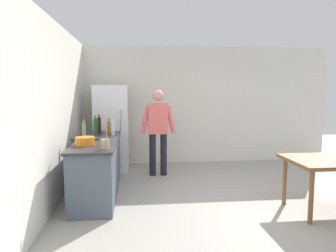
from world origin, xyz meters
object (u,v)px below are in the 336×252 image
object	(u,v)px
bottle_wine_dark	(99,125)
utensil_jar	(105,144)
bottle_oil_amber	(109,127)
bottle_wine_green	(96,126)
bottle_water_clear	(113,128)
person	(158,127)
cooking_pot	(85,141)
refrigerator	(111,128)
bottle_vinegar_tall	(84,130)

from	to	relation	value
bottle_wine_dark	utensil_jar	bearing A→B (deg)	-80.83
bottle_wine_dark	bottle_oil_amber	xyz separation A→B (m)	(0.19, -0.09, -0.03)
bottle_wine_green	bottle_water_clear	distance (m)	0.35
bottle_water_clear	bottle_wine_dark	bearing A→B (deg)	125.84
person	utensil_jar	world-z (taller)	person
utensil_jar	bottle_oil_amber	xyz separation A→B (m)	(-0.09, 1.64, 0.04)
cooking_pot	bottle_water_clear	xyz separation A→B (m)	(0.33, 0.97, 0.07)
bottle_wine_dark	cooking_pot	bearing A→B (deg)	-91.88
bottle_oil_amber	bottle_wine_dark	bearing A→B (deg)	155.89
bottle_wine_dark	refrigerator	bearing A→B (deg)	77.16
person	bottle_wine_dark	world-z (taller)	person
bottle_wine_green	bottle_wine_dark	bearing A→B (deg)	81.99
refrigerator	cooking_pot	distance (m)	2.12
utensil_jar	bottle_wine_green	bearing A→B (deg)	101.86
person	cooking_pot	distance (m)	1.94
utensil_jar	bottle_water_clear	distance (m)	1.33
bottle_wine_dark	bottle_wine_green	distance (m)	0.24
bottle_oil_amber	bottle_vinegar_tall	bearing A→B (deg)	-120.06
person	bottle_water_clear	distance (m)	1.02
bottle_wine_green	bottle_water_clear	size ratio (longest dim) A/B	1.13
cooking_pot	bottle_water_clear	bearing A→B (deg)	71.33
utensil_jar	bottle_oil_amber	size ratio (longest dim) A/B	1.14
utensil_jar	cooking_pot	bearing A→B (deg)	131.84
bottle_oil_amber	cooking_pot	bearing A→B (deg)	-100.39
bottle_oil_amber	bottle_vinegar_tall	distance (m)	0.71
bottle_wine_dark	bottle_oil_amber	distance (m)	0.21
cooking_pot	bottle_wine_dark	distance (m)	1.37
cooking_pot	bottle_water_clear	distance (m)	1.03
person	bottle_water_clear	size ratio (longest dim) A/B	5.67
utensil_jar	bottle_water_clear	size ratio (longest dim) A/B	1.07
refrigerator	person	distance (m)	1.10
refrigerator	bottle_vinegar_tall	xyz separation A→B (m)	(-0.33, -1.44, 0.14)
bottle_water_clear	bottle_oil_amber	bearing A→B (deg)	106.94
refrigerator	bottle_vinegar_tall	distance (m)	1.49
utensil_jar	bottle_water_clear	bearing A→B (deg)	89.78
person	bottle_vinegar_tall	xyz separation A→B (m)	(-1.28, -0.89, 0.06)
refrigerator	bottle_wine_green	distance (m)	1.01
bottle_oil_amber	person	bearing A→B (deg)	16.45
bottle_wine_dark	bottle_vinegar_tall	bearing A→B (deg)	-103.30
refrigerator	person	size ratio (longest dim) A/B	1.06
utensil_jar	bottle_wine_green	size ratio (longest dim) A/B	0.94
refrigerator	bottle_wine_green	xyz separation A→B (m)	(-0.20, -0.98, 0.15)
cooking_pot	bottle_oil_amber	xyz separation A→B (m)	(0.23, 1.28, 0.06)
bottle_vinegar_tall	bottle_wine_dark	bearing A→B (deg)	76.70
person	utensil_jar	bearing A→B (deg)	-113.70
bottle_vinegar_tall	utensil_jar	bearing A→B (deg)	-66.63
utensil_jar	bottle_wine_dark	bearing A→B (deg)	99.17
cooking_pot	bottle_vinegar_tall	xyz separation A→B (m)	(-0.12, 0.67, 0.08)
person	bottle_vinegar_tall	distance (m)	1.56
person	bottle_vinegar_tall	bearing A→B (deg)	-145.33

